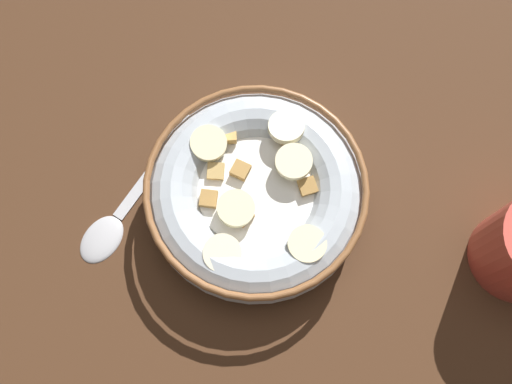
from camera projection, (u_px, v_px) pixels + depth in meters
The scene contains 3 objects.
ground_plane at pixel (256, 205), 52.24cm from camera, with size 121.79×121.79×2.00cm, color #472B19.
cereal_bowl at pixel (256, 194), 48.84cm from camera, with size 18.78×18.78×5.16cm.
spoon at pixel (115, 219), 50.45cm from camera, with size 16.46×4.00×0.80cm.
Camera 1 is at (-13.34, -6.50, 49.10)cm, focal length 40.09 mm.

